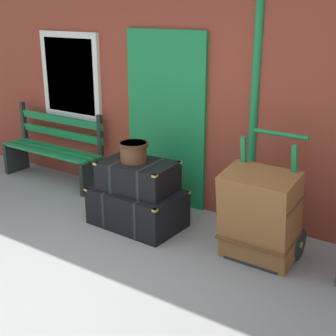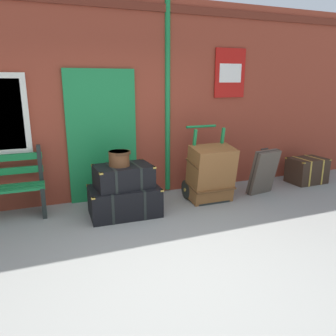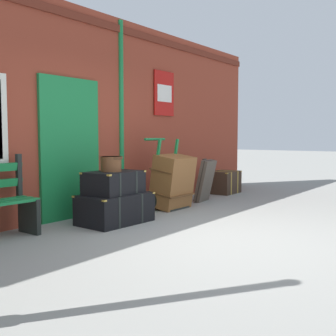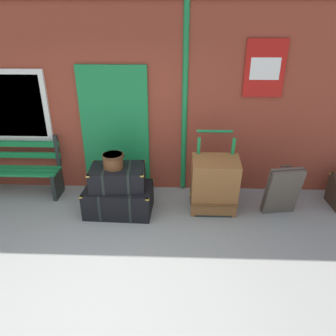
{
  "view_description": "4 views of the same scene",
  "coord_description": "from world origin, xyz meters",
  "px_view_note": "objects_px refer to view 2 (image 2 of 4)",
  "views": [
    {
      "loc": [
        2.96,
        -2.18,
        2.36
      ],
      "look_at": [
        0.35,
        1.64,
        0.77
      ],
      "focal_mm": 50.72,
      "sensor_mm": 36.0,
      "label": 1
    },
    {
      "loc": [
        -1.14,
        -2.81,
        1.9
      ],
      "look_at": [
        0.65,
        1.75,
        0.62
      ],
      "focal_mm": 35.18,
      "sensor_mm": 36.0,
      "label": 2
    },
    {
      "loc": [
        -4.37,
        -2.48,
        1.24
      ],
      "look_at": [
        1.06,
        1.56,
        0.72
      ],
      "focal_mm": 44.88,
      "sensor_mm": 36.0,
      "label": 3
    },
    {
      "loc": [
        0.83,
        -2.61,
        2.78
      ],
      "look_at": [
        0.68,
        1.66,
        0.75
      ],
      "focal_mm": 34.7,
      "sensor_mm": 36.0,
      "label": 4
    }
  ],
  "objects_px": {
    "steamer_trunk_middle": "(123,176)",
    "round_hatbox": "(119,158)",
    "porters_trolley": "(206,182)",
    "corner_trunk": "(307,170)",
    "steamer_trunk_base": "(124,201)",
    "suitcase_cream": "(263,172)",
    "large_brown_trunk": "(211,174)"
  },
  "relations": [
    {
      "from": "steamer_trunk_middle",
      "to": "round_hatbox",
      "type": "height_order",
      "value": "round_hatbox"
    },
    {
      "from": "porters_trolley",
      "to": "corner_trunk",
      "type": "distance_m",
      "value": 2.24
    },
    {
      "from": "steamer_trunk_base",
      "to": "suitcase_cream",
      "type": "bearing_deg",
      "value": 0.26
    },
    {
      "from": "steamer_trunk_middle",
      "to": "large_brown_trunk",
      "type": "height_order",
      "value": "large_brown_trunk"
    },
    {
      "from": "porters_trolley",
      "to": "suitcase_cream",
      "type": "xyz_separation_m",
      "value": [
        1.01,
        -0.2,
        0.12
      ]
    },
    {
      "from": "large_brown_trunk",
      "to": "suitcase_cream",
      "type": "xyz_separation_m",
      "value": [
        1.01,
        -0.02,
        -0.07
      ]
    },
    {
      "from": "steamer_trunk_base",
      "to": "round_hatbox",
      "type": "distance_m",
      "value": 0.65
    },
    {
      "from": "corner_trunk",
      "to": "steamer_trunk_middle",
      "type": "bearing_deg",
      "value": -176.04
    },
    {
      "from": "large_brown_trunk",
      "to": "corner_trunk",
      "type": "distance_m",
      "value": 2.27
    },
    {
      "from": "steamer_trunk_base",
      "to": "steamer_trunk_middle",
      "type": "bearing_deg",
      "value": 83.99
    },
    {
      "from": "porters_trolley",
      "to": "large_brown_trunk",
      "type": "distance_m",
      "value": 0.26
    },
    {
      "from": "large_brown_trunk",
      "to": "porters_trolley",
      "type": "bearing_deg",
      "value": 90.0
    },
    {
      "from": "suitcase_cream",
      "to": "corner_trunk",
      "type": "bearing_deg",
      "value": 12.11
    },
    {
      "from": "steamer_trunk_middle",
      "to": "corner_trunk",
      "type": "xyz_separation_m",
      "value": [
        3.68,
        0.26,
        -0.34
      ]
    },
    {
      "from": "steamer_trunk_middle",
      "to": "suitcase_cream",
      "type": "distance_m",
      "value": 2.46
    },
    {
      "from": "steamer_trunk_middle",
      "to": "large_brown_trunk",
      "type": "bearing_deg",
      "value": 0.58
    },
    {
      "from": "steamer_trunk_middle",
      "to": "round_hatbox",
      "type": "relative_size",
      "value": 2.68
    },
    {
      "from": "steamer_trunk_base",
      "to": "corner_trunk",
      "type": "relative_size",
      "value": 1.47
    },
    {
      "from": "steamer_trunk_base",
      "to": "corner_trunk",
      "type": "xyz_separation_m",
      "value": [
        3.69,
        0.27,
        0.03
      ]
    },
    {
      "from": "large_brown_trunk",
      "to": "steamer_trunk_base",
      "type": "bearing_deg",
      "value": -178.66
    },
    {
      "from": "porters_trolley",
      "to": "corner_trunk",
      "type": "xyz_separation_m",
      "value": [
        2.24,
        0.07,
        -0.03
      ]
    },
    {
      "from": "corner_trunk",
      "to": "steamer_trunk_base",
      "type": "bearing_deg",
      "value": -175.75
    },
    {
      "from": "steamer_trunk_middle",
      "to": "corner_trunk",
      "type": "bearing_deg",
      "value": 3.96
    },
    {
      "from": "corner_trunk",
      "to": "suitcase_cream",
      "type": "bearing_deg",
      "value": -167.89
    },
    {
      "from": "steamer_trunk_base",
      "to": "suitcase_cream",
      "type": "height_order",
      "value": "suitcase_cream"
    },
    {
      "from": "steamer_trunk_base",
      "to": "round_hatbox",
      "type": "bearing_deg",
      "value": 159.24
    },
    {
      "from": "steamer_trunk_middle",
      "to": "steamer_trunk_base",
      "type": "bearing_deg",
      "value": -96.01
    },
    {
      "from": "large_brown_trunk",
      "to": "suitcase_cream",
      "type": "height_order",
      "value": "large_brown_trunk"
    },
    {
      "from": "porters_trolley",
      "to": "suitcase_cream",
      "type": "height_order",
      "value": "porters_trolley"
    },
    {
      "from": "corner_trunk",
      "to": "round_hatbox",
      "type": "bearing_deg",
      "value": -176.09
    },
    {
      "from": "large_brown_trunk",
      "to": "round_hatbox",
      "type": "bearing_deg",
      "value": -179.42
    },
    {
      "from": "steamer_trunk_middle",
      "to": "porters_trolley",
      "type": "bearing_deg",
      "value": 7.4
    }
  ]
}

